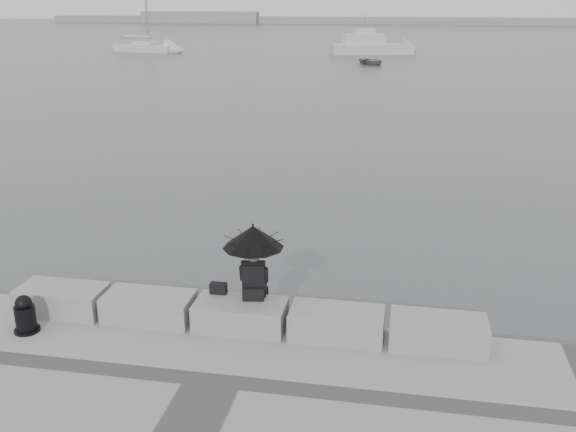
% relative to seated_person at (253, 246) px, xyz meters
% --- Properties ---
extents(ground, '(360.00, 360.00, 0.00)m').
position_rel_seated_person_xyz_m(ground, '(-0.19, 0.22, -1.98)').
color(ground, '#424547').
rests_on(ground, ground).
extents(stone_block_far_left, '(1.60, 0.80, 0.50)m').
position_rel_seated_person_xyz_m(stone_block_far_left, '(-3.59, -0.23, -1.23)').
color(stone_block_far_left, gray).
rests_on(stone_block_far_left, promenade).
extents(stone_block_left, '(1.60, 0.80, 0.50)m').
position_rel_seated_person_xyz_m(stone_block_left, '(-1.89, -0.23, -1.23)').
color(stone_block_left, gray).
rests_on(stone_block_left, promenade).
extents(stone_block_centre, '(1.60, 0.80, 0.50)m').
position_rel_seated_person_xyz_m(stone_block_centre, '(-0.19, -0.23, -1.23)').
color(stone_block_centre, gray).
rests_on(stone_block_centre, promenade).
extents(stone_block_right, '(1.60, 0.80, 0.50)m').
position_rel_seated_person_xyz_m(stone_block_right, '(1.51, -0.23, -1.23)').
color(stone_block_right, gray).
rests_on(stone_block_right, promenade).
extents(stone_block_far_right, '(1.60, 0.80, 0.50)m').
position_rel_seated_person_xyz_m(stone_block_far_right, '(3.21, -0.23, -1.23)').
color(stone_block_far_right, gray).
rests_on(stone_block_far_right, promenade).
extents(seated_person, '(1.07, 1.07, 1.39)m').
position_rel_seated_person_xyz_m(seated_person, '(0.00, 0.00, 0.00)').
color(seated_person, black).
rests_on(seated_person, stone_block_centre).
extents(bag, '(0.30, 0.17, 0.19)m').
position_rel_seated_person_xyz_m(bag, '(-0.67, 0.06, -0.89)').
color(bag, black).
rests_on(bag, stone_block_centre).
extents(mooring_bollard, '(0.44, 0.44, 0.69)m').
position_rel_seated_person_xyz_m(mooring_bollard, '(-3.84, -1.04, -1.19)').
color(mooring_bollard, black).
rests_on(mooring_bollard, promenade).
extents(distant_landmass, '(180.00, 8.00, 2.80)m').
position_rel_seated_person_xyz_m(distant_landmass, '(-8.33, 154.73, -1.08)').
color(distant_landmass, gray).
rests_on(distant_landmass, ground).
extents(sailboat_left, '(7.94, 4.01, 12.90)m').
position_rel_seated_person_xyz_m(sailboat_left, '(-28.20, 63.49, -1.46)').
color(sailboat_left, silver).
rests_on(sailboat_left, ground).
extents(motor_cruiser, '(9.54, 5.10, 4.50)m').
position_rel_seated_person_xyz_m(motor_cruiser, '(-1.81, 65.35, -1.09)').
color(motor_cruiser, silver).
rests_on(motor_cruiser, ground).
extents(dinghy, '(3.71, 3.36, 0.60)m').
position_rel_seated_person_xyz_m(dinghy, '(-1.08, 53.16, -1.68)').
color(dinghy, gray).
rests_on(dinghy, ground).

